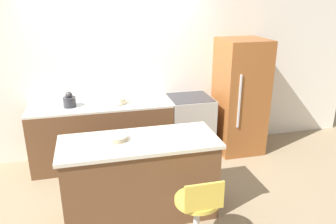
# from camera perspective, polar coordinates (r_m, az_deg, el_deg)

# --- Properties ---
(ground_plane) EXTENTS (14.00, 14.00, 0.00)m
(ground_plane) POSITION_cam_1_polar(r_m,az_deg,el_deg) (4.83, -7.14, -9.99)
(ground_plane) COLOR #998466
(wall_back) EXTENTS (8.00, 0.06, 2.60)m
(wall_back) POSITION_cam_1_polar(r_m,az_deg,el_deg) (5.00, -8.76, 6.99)
(wall_back) COLOR white
(wall_back) RESTS_ON ground_plane
(back_counter) EXTENTS (2.00, 0.63, 0.92)m
(back_counter) POSITION_cam_1_polar(r_m,az_deg,el_deg) (4.91, -11.34, -3.75)
(back_counter) COLOR brown
(back_counter) RESTS_ON ground_plane
(kitchen_island) EXTENTS (1.71, 0.70, 0.92)m
(kitchen_island) POSITION_cam_1_polar(r_m,az_deg,el_deg) (3.75, -4.86, -11.26)
(kitchen_island) COLOR brown
(kitchen_island) RESTS_ON ground_plane
(oven_range) EXTENTS (0.66, 0.64, 0.92)m
(oven_range) POSITION_cam_1_polar(r_m,az_deg,el_deg) (5.12, 3.76, -2.35)
(oven_range) COLOR #B7B2A8
(oven_range) RESTS_ON ground_plane
(refrigerator) EXTENTS (0.68, 0.73, 1.77)m
(refrigerator) POSITION_cam_1_polar(r_m,az_deg,el_deg) (5.24, 12.39, 2.66)
(refrigerator) COLOR #995628
(refrigerator) RESTS_ON ground_plane
(stool_chair) EXTENTS (0.42, 0.42, 0.87)m
(stool_chair) POSITION_cam_1_polar(r_m,az_deg,el_deg) (3.24, 5.17, -17.48)
(stool_chair) COLOR #B7B7BC
(stool_chair) RESTS_ON ground_plane
(kettle) EXTENTS (0.17, 0.17, 0.22)m
(kettle) POSITION_cam_1_polar(r_m,az_deg,el_deg) (4.70, -16.79, 1.88)
(kettle) COLOR #333338
(kettle) RESTS_ON back_counter
(mixing_bowl) EXTENTS (0.21, 0.21, 0.08)m
(mixing_bowl) POSITION_cam_1_polar(r_m,az_deg,el_deg) (4.72, -8.56, 2.04)
(mixing_bowl) COLOR beige
(mixing_bowl) RESTS_ON back_counter
(fruit_bowl) EXTENTS (0.23, 0.23, 0.05)m
(fruit_bowl) POSITION_cam_1_polar(r_m,az_deg,el_deg) (3.55, -8.89, -4.48)
(fruit_bowl) COLOR #C1B28E
(fruit_bowl) RESTS_ON kitchen_island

